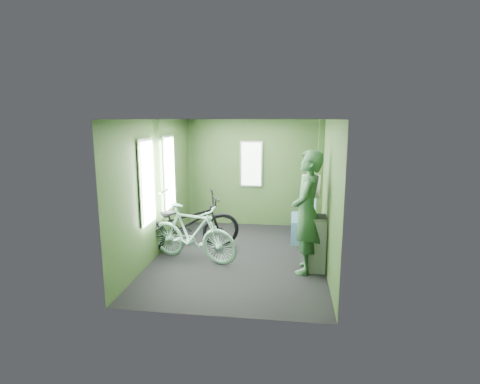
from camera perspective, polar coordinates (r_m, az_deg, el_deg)
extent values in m
plane|color=black|center=(6.49, -0.12, -9.75)|extent=(4.00, 4.00, 0.00)
cube|color=silver|center=(6.06, -0.13, 11.01)|extent=(2.80, 4.00, 0.02)
cube|color=#324D24|center=(8.13, 1.75, 2.90)|extent=(2.80, 0.02, 2.30)
cube|color=#324D24|center=(4.25, -3.71, -4.75)|extent=(2.80, 0.02, 2.30)
cube|color=#324D24|center=(6.51, -12.44, 0.57)|extent=(0.02, 4.00, 2.30)
cube|color=#324D24|center=(6.15, 12.92, -0.05)|extent=(0.02, 4.00, 2.30)
cube|color=#324D24|center=(6.49, -12.11, 0.57)|extent=(0.08, 0.12, 2.30)
cube|color=silver|center=(5.95, -13.90, 1.50)|extent=(0.02, 0.56, 1.34)
cube|color=silver|center=(6.97, -10.63, 3.00)|extent=(0.02, 0.56, 1.34)
cube|color=white|center=(5.88, -14.04, 6.59)|extent=(0.00, 0.12, 0.12)
cube|color=white|center=(6.92, -10.71, 7.35)|extent=(0.00, 0.12, 0.12)
cylinder|color=silver|center=(6.48, -11.50, 0.12)|extent=(0.03, 0.40, 0.03)
cube|color=#324D24|center=(6.73, 12.04, 0.94)|extent=(0.10, 0.10, 2.30)
cube|color=white|center=(6.95, 12.33, 7.06)|extent=(0.02, 0.40, 0.50)
cube|color=silver|center=(8.06, 1.73, 4.26)|extent=(0.50, 0.02, 1.00)
imported|color=black|center=(6.76, -8.37, -9.00)|extent=(2.13, 1.54, 1.11)
imported|color=#82B8A0|center=(6.33, -7.19, -10.38)|extent=(1.70, 1.03, 1.01)
imported|color=#2D5334|center=(5.70, 10.17, -3.06)|extent=(0.56, 0.75, 1.86)
cube|color=silver|center=(5.92, 10.70, 0.88)|extent=(0.31, 0.18, 0.35)
cube|color=slate|center=(5.91, 11.63, -7.68)|extent=(0.25, 0.35, 0.86)
cube|color=#2D4861|center=(7.42, 9.67, -5.42)|extent=(0.50, 0.88, 0.44)
cube|color=#2D4861|center=(7.31, 11.47, -1.97)|extent=(0.07, 0.88, 0.49)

